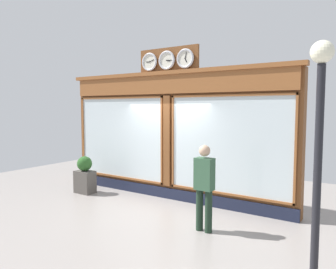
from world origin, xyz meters
The scene contains 6 objects.
ground_plane centered at (0.00, 2.80, 0.00)m, with size 14.00×14.00×0.00m, color gray.
shop_facade centered at (0.00, -0.13, 1.70)m, with size 6.78×0.42×3.94m.
pedestrian centered at (-1.86, 1.53, 0.93)m, with size 0.37×0.24×1.69m.
street_lamp centered at (-4.03, 2.67, 2.15)m, with size 0.28×0.28×3.21m.
planter_box centered at (2.24, 0.86, 0.31)m, with size 0.56×0.36×0.63m, color #4C4742.
planter_shrub centered at (2.24, 0.86, 0.83)m, with size 0.42×0.42×0.42m, color #285623.
Camera 1 is at (-4.69, 7.01, 2.40)m, focal length 34.61 mm.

